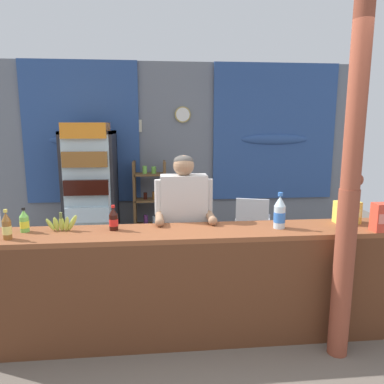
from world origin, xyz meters
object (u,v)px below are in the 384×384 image
timber_post (349,197)px  drink_fridge (90,183)px  snack_box_instant_noodle (347,212)px  plastic_lawn_chair (253,224)px  snack_box_crackers (383,217)px  soda_bottle_water (280,213)px  shopkeeper (184,216)px  banana_bunch (62,224)px  soda_bottle_iced_tea (7,227)px  bottle_shelf_rack (150,203)px  stall_counter (197,277)px  soda_bottle_cola (114,220)px  soda_bottle_lime_soda (24,222)px

timber_post → drink_fridge: size_ratio=1.46×
snack_box_instant_noodle → plastic_lawn_chair: bearing=103.9°
drink_fridge → snack_box_crackers: bearing=-40.9°
plastic_lawn_chair → soda_bottle_water: soda_bottle_water is taller
shopkeeper → banana_bunch: 1.07m
timber_post → plastic_lawn_chair: size_ratio=3.10×
plastic_lawn_chair → snack_box_instant_noodle: (0.40, -1.62, 0.55)m
soda_bottle_iced_tea → bottle_shelf_rack: bearing=67.8°
stall_counter → soda_bottle_cola: bearing=165.4°
plastic_lawn_chair → banana_bunch: bearing=-141.5°
snack_box_instant_noodle → soda_bottle_water: bearing=-171.2°
bottle_shelf_rack → shopkeeper: shopkeeper is taller
bottle_shelf_rack → snack_box_instant_noodle: (1.76, -2.33, 0.38)m
shopkeeper → soda_bottle_iced_tea: size_ratio=6.59×
drink_fridge → snack_box_crackers: (2.73, -2.37, 0.06)m
drink_fridge → banana_bunch: (0.14, -2.10, 0.01)m
timber_post → drink_fridge: timber_post is taller
shopkeeper → soda_bottle_cola: bearing=-151.4°
timber_post → snack_box_crackers: timber_post is taller
shopkeeper → soda_bottle_iced_tea: (-1.38, -0.50, 0.08)m
drink_fridge → snack_box_instant_noodle: bearing=-39.3°
timber_post → soda_bottle_iced_tea: bearing=174.0°
soda_bottle_lime_soda → snack_box_instant_noodle: bearing=0.0°
drink_fridge → bottle_shelf_rack: bearing=15.9°
banana_bunch → soda_bottle_water: bearing=-3.2°
timber_post → drink_fridge: 3.47m
soda_bottle_water → snack_box_instant_noodle: bearing=8.8°
shopkeeper → soda_bottle_iced_tea: shopkeeper is taller
timber_post → soda_bottle_cola: (-1.77, 0.44, -0.24)m
soda_bottle_cola → snack_box_crackers: (2.18, -0.24, 0.03)m
drink_fridge → stall_counter: bearing=-62.0°
soda_bottle_lime_soda → stall_counter: bearing=-8.0°
plastic_lawn_chair → soda_bottle_lime_soda: bearing=-145.2°
plastic_lawn_chair → bottle_shelf_rack: bearing=152.2°
stall_counter → snack_box_crackers: bearing=-2.6°
drink_fridge → bottle_shelf_rack: 0.91m
snack_box_crackers → banana_bunch: size_ratio=0.84×
soda_bottle_cola → soda_bottle_water: bearing=-3.2°
plastic_lawn_chair → soda_bottle_iced_tea: soda_bottle_iced_tea is taller
soda_bottle_iced_tea → snack_box_crackers: size_ratio=1.00×
snack_box_instant_noodle → snack_box_crackers: snack_box_crackers is taller
bottle_shelf_rack → soda_bottle_water: size_ratio=4.18×
snack_box_instant_noodle → soda_bottle_iced_tea: bearing=-176.1°
banana_bunch → snack_box_instant_noodle: bearing=0.0°
shopkeeper → snack_box_instant_noodle: 1.45m
drink_fridge → banana_bunch: drink_fridge is taller
timber_post → snack_box_instant_noodle: (0.25, 0.46, -0.24)m
timber_post → snack_box_instant_noodle: bearing=61.4°
bottle_shelf_rack → shopkeeper: 2.08m
stall_counter → banana_bunch: bearing=169.8°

